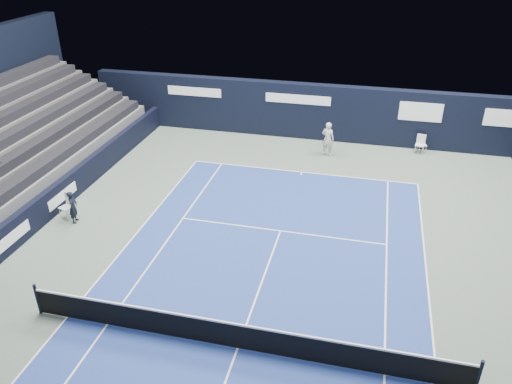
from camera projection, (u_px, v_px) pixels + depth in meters
ground at (254, 303)px, 16.03m from camera, size 48.00×48.00×0.00m
court_surface at (238, 348)px, 14.32m from camera, size 10.97×23.77×0.01m
folding_chair_back_a at (421, 141)px, 26.34m from camera, size 0.52×0.54×1.00m
folding_chair_back_b at (422, 142)px, 26.46m from camera, size 0.50×0.49×0.94m
line_judge_chair at (68, 204)px, 20.46m from camera, size 0.60×0.59×1.08m
line_judge at (73, 207)px, 20.11m from camera, size 0.44×0.57×1.38m
court_markings at (238, 348)px, 14.31m from camera, size 11.03×23.83×0.00m
tennis_net at (237, 335)px, 14.08m from camera, size 12.90×0.10×1.10m
back_sponsor_wall at (316, 112)px, 27.71m from camera, size 26.00×0.63×3.10m
side_barrier_left at (59, 196)px, 21.11m from camera, size 0.33×22.00×1.20m
tennis_player at (328, 139)px, 25.93m from camera, size 0.74×0.90×1.81m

